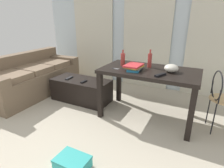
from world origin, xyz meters
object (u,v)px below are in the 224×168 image
object	(u,v)px
couch	(32,78)
bowl	(171,68)
craft_table	(149,76)
shoebox	(73,163)
coffee_table	(81,90)
book_stack	(134,67)
scissors	(115,68)
wire_chair	(221,95)
tv_remote_primary	(84,82)
bottle_far	(150,60)
tv_remote_secondary	(69,78)
tv_remote_on_table	(160,75)
bottle_near	(123,59)

from	to	relation	value
couch	bowl	distance (m)	2.69
craft_table	bowl	size ratio (longest dim) A/B	7.30
couch	shoebox	bearing A→B (deg)	-32.10
coffee_table	book_stack	world-z (taller)	book_stack
scissors	couch	bearing A→B (deg)	177.84
wire_chair	tv_remote_primary	bearing A→B (deg)	-176.10
couch	shoebox	world-z (taller)	couch
couch	tv_remote_primary	xyz separation A→B (m)	(1.23, 0.05, 0.10)
bottle_far	tv_remote_secondary	size ratio (longest dim) A/B	1.41
coffee_table	tv_remote_secondary	bearing A→B (deg)	-166.94
tv_remote_secondary	shoebox	xyz separation A→B (m)	(1.12, -1.34, -0.35)
wire_chair	scissors	size ratio (longest dim) A/B	7.21
coffee_table	bowl	world-z (taller)	bowl
craft_table	tv_remote_secondary	size ratio (longest dim) A/B	7.29
book_stack	shoebox	world-z (taller)	book_stack
couch	coffee_table	distance (m)	1.11
bottle_far	scissors	world-z (taller)	bottle_far
couch	craft_table	distance (m)	2.38
coffee_table	couch	bearing A→B (deg)	-172.57
craft_table	book_stack	xyz separation A→B (m)	(-0.19, -0.12, 0.14)
bowl	tv_remote_on_table	size ratio (longest dim) A/B	1.01
couch	scissors	size ratio (longest dim) A/B	16.60
bottle_far	shoebox	distance (m)	1.71
book_stack	scissors	bearing A→B (deg)	-167.46
book_stack	shoebox	xyz separation A→B (m)	(-0.17, -1.24, -0.73)
craft_table	shoebox	world-z (taller)	craft_table
wire_chair	tv_remote_secondary	distance (m)	2.42
tv_remote_primary	bowl	bearing A→B (deg)	4.56
couch	bottle_far	bearing A→B (deg)	5.74
couch	book_stack	bearing A→B (deg)	-0.26
wire_chair	bottle_near	size ratio (longest dim) A/B	3.46
coffee_table	bottle_far	xyz separation A→B (m)	(1.21, 0.09, 0.67)
book_stack	tv_remote_primary	xyz separation A→B (m)	(-0.93, 0.06, -0.39)
coffee_table	tv_remote_secondary	size ratio (longest dim) A/B	5.65
couch	craft_table	xyz separation A→B (m)	(2.35, 0.11, 0.34)
couch	scissors	world-z (taller)	couch
tv_remote_primary	bottle_near	bearing A→B (deg)	9.27
coffee_table	bowl	xyz separation A→B (m)	(1.55, -0.03, 0.61)
bottle_far	bowl	xyz separation A→B (m)	(0.33, -0.12, -0.05)
coffee_table	tv_remote_on_table	distance (m)	1.59
wire_chair	tv_remote_secondary	size ratio (longest dim) A/B	4.46
coffee_table	bottle_near	size ratio (longest dim) A/B	4.38
bottle_far	book_stack	bearing A→B (deg)	-122.17
bottle_far	book_stack	world-z (taller)	bottle_far
book_stack	tv_remote_on_table	distance (m)	0.41
bottle_near	scissors	distance (m)	0.24
couch	book_stack	xyz separation A→B (m)	(2.16, -0.01, 0.48)
wire_chair	craft_table	bearing A→B (deg)	-174.98
coffee_table	book_stack	bearing A→B (deg)	-8.22
craft_table	bottle_near	size ratio (longest dim) A/B	5.66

